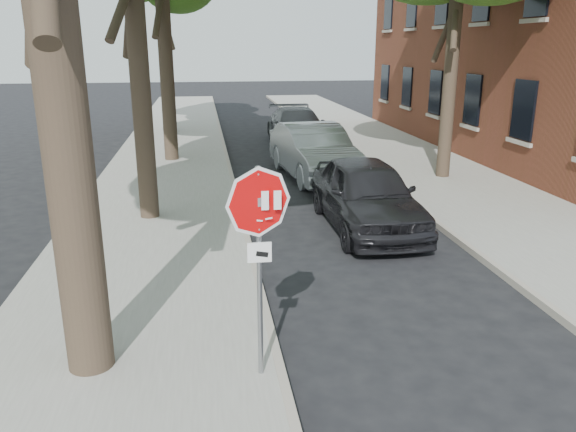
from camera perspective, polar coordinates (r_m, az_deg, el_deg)
The scene contains 9 objects.
ground at distance 7.37m, azimuth 2.90°, elevation -15.92°, with size 120.00×120.00×0.00m, color black.
sidewalk_left at distance 18.52m, azimuth -12.27°, elevation 4.31°, with size 4.00×55.00×0.12m, color gray.
sidewalk_right at distance 19.86m, azimuth 13.08°, elevation 5.10°, with size 4.00×55.00×0.12m, color gray.
curb_left at distance 18.49m, azimuth -5.91°, elevation 4.61°, with size 0.12×55.00×0.13m, color #9E9384.
curb_right at distance 19.20m, azimuth 7.36°, elevation 5.02°, with size 0.12×55.00×0.13m, color #9E9384.
stop_sign at distance 6.39m, azimuth -2.96°, elevation -1.75°, with size 0.76×0.34×2.61m.
car_a at distance 12.74m, azimuth 7.98°, elevation 2.21°, with size 1.86×4.62×1.57m, color black.
car_b at distance 17.54m, azimuth 2.67°, elevation 6.55°, with size 1.75×5.03×1.66m, color #96989D.
car_c at distance 23.47m, azimuth 0.94°, elevation 9.04°, with size 2.11×5.20×1.51m, color #48494D.
Camera 1 is at (-1.29, -6.05, 4.00)m, focal length 35.00 mm.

